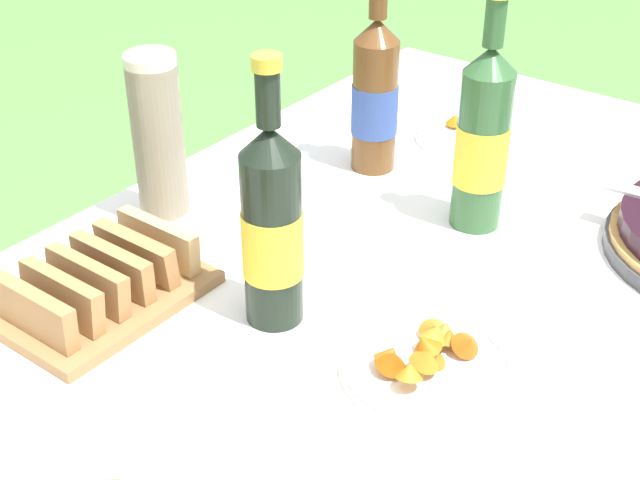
{
  "coord_description": "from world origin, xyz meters",
  "views": [
    {
      "loc": [
        -0.81,
        -0.4,
        1.37
      ],
      "look_at": [
        -0.03,
        0.19,
        0.77
      ],
      "focal_mm": 50.0,
      "sensor_mm": 36.0,
      "label": 1
    }
  ],
  "objects_px": {
    "cup_stack": "(158,140)",
    "snack_plate_left": "(471,133)",
    "bread_board": "(102,285)",
    "cider_bottle_amber": "(375,95)",
    "snack_plate_near": "(427,361)",
    "cider_bottle_green": "(483,139)",
    "juice_bottle_red": "(272,226)"
  },
  "relations": [
    {
      "from": "cider_bottle_amber",
      "to": "juice_bottle_red",
      "type": "xyz_separation_m",
      "value": [
        -0.41,
        -0.13,
        0.01
      ]
    },
    {
      "from": "cup_stack",
      "to": "snack_plate_left",
      "type": "distance_m",
      "value": 0.57
    },
    {
      "from": "cider_bottle_amber",
      "to": "snack_plate_near",
      "type": "distance_m",
      "value": 0.53
    },
    {
      "from": "cider_bottle_green",
      "to": "snack_plate_left",
      "type": "xyz_separation_m",
      "value": [
        0.25,
        0.14,
        -0.12
      ]
    },
    {
      "from": "snack_plate_left",
      "to": "bread_board",
      "type": "relative_size",
      "value": 0.74
    },
    {
      "from": "cup_stack",
      "to": "snack_plate_left",
      "type": "relative_size",
      "value": 1.32
    },
    {
      "from": "cider_bottle_amber",
      "to": "juice_bottle_red",
      "type": "bearing_deg",
      "value": -161.87
    },
    {
      "from": "cider_bottle_green",
      "to": "snack_plate_near",
      "type": "height_order",
      "value": "cider_bottle_green"
    },
    {
      "from": "cup_stack",
      "to": "snack_plate_near",
      "type": "bearing_deg",
      "value": -97.45
    },
    {
      "from": "snack_plate_left",
      "to": "snack_plate_near",
      "type": "bearing_deg",
      "value": -155.47
    },
    {
      "from": "juice_bottle_red",
      "to": "bread_board",
      "type": "xyz_separation_m",
      "value": [
        -0.11,
        0.19,
        -0.1
      ]
    },
    {
      "from": "snack_plate_left",
      "to": "juice_bottle_red",
      "type": "bearing_deg",
      "value": -174.61
    },
    {
      "from": "juice_bottle_red",
      "to": "bread_board",
      "type": "distance_m",
      "value": 0.24
    },
    {
      "from": "cup_stack",
      "to": "snack_plate_left",
      "type": "height_order",
      "value": "cup_stack"
    },
    {
      "from": "cup_stack",
      "to": "cider_bottle_green",
      "type": "distance_m",
      "value": 0.45
    },
    {
      "from": "cider_bottle_green",
      "to": "bread_board",
      "type": "relative_size",
      "value": 1.34
    },
    {
      "from": "juice_bottle_red",
      "to": "bread_board",
      "type": "height_order",
      "value": "juice_bottle_red"
    },
    {
      "from": "cider_bottle_green",
      "to": "cider_bottle_amber",
      "type": "distance_m",
      "value": 0.23
    },
    {
      "from": "cider_bottle_green",
      "to": "snack_plate_near",
      "type": "relative_size",
      "value": 1.73
    },
    {
      "from": "cider_bottle_amber",
      "to": "juice_bottle_red",
      "type": "relative_size",
      "value": 0.97
    },
    {
      "from": "cup_stack",
      "to": "cider_bottle_green",
      "type": "bearing_deg",
      "value": -54.44
    },
    {
      "from": "snack_plate_near",
      "to": "cider_bottle_green",
      "type": "bearing_deg",
      "value": 20.06
    },
    {
      "from": "cider_bottle_amber",
      "to": "snack_plate_left",
      "type": "relative_size",
      "value": 1.71
    },
    {
      "from": "snack_plate_near",
      "to": "bread_board",
      "type": "height_order",
      "value": "bread_board"
    },
    {
      "from": "cider_bottle_amber",
      "to": "snack_plate_near",
      "type": "relative_size",
      "value": 1.63
    },
    {
      "from": "cider_bottle_green",
      "to": "snack_plate_left",
      "type": "distance_m",
      "value": 0.31
    },
    {
      "from": "cider_bottle_green",
      "to": "snack_plate_near",
      "type": "bearing_deg",
      "value": -159.94
    },
    {
      "from": "cup_stack",
      "to": "cider_bottle_amber",
      "type": "distance_m",
      "value": 0.36
    },
    {
      "from": "cup_stack",
      "to": "bread_board",
      "type": "xyz_separation_m",
      "value": [
        -0.2,
        -0.09,
        -0.1
      ]
    },
    {
      "from": "snack_plate_near",
      "to": "cider_bottle_amber",
      "type": "bearing_deg",
      "value": 41.34
    },
    {
      "from": "snack_plate_near",
      "to": "snack_plate_left",
      "type": "height_order",
      "value": "snack_plate_left"
    },
    {
      "from": "cider_bottle_amber",
      "to": "snack_plate_left",
      "type": "bearing_deg",
      "value": -22.65
    }
  ]
}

